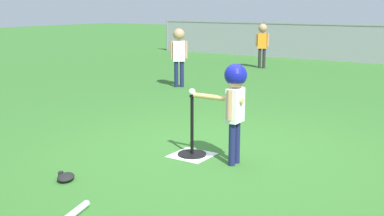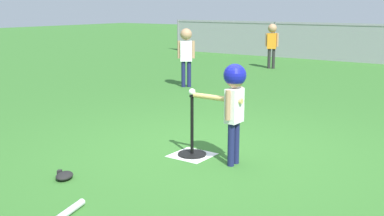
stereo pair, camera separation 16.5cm
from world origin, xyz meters
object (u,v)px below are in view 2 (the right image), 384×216
Objects in this scene: baseball_on_tee at (192,92)px; batter_child at (234,94)px; batting_tee at (192,146)px; glove_near_bats at (64,176)px; fielder_near_left at (272,40)px; fielder_deep_center at (186,50)px; spare_bat_silver at (66,214)px.

baseball_on_tee is 0.53m from batter_child.
batting_tee reaches higher than glove_near_bats.
glove_near_bats is at bearing -76.71° from fielder_near_left.
batting_tee is 7.89m from fielder_near_left.
glove_near_bats is at bearing -66.47° from fielder_deep_center.
fielder_deep_center is at bearing -91.86° from fielder_near_left.
baseball_on_tee is at bearing -70.31° from fielder_near_left.
fielder_near_left reaches higher than spare_bat_silver.
baseball_on_tee reaches higher than glove_near_bats.
spare_bat_silver is at bearing -86.89° from batting_tee.
batter_child is at bearing 50.09° from glove_near_bats.
fielder_near_left reaches higher than batting_tee.
batting_tee is 4.66m from fielder_deep_center.
batter_child is (0.53, -0.00, 0.66)m from batting_tee.
fielder_near_left reaches higher than baseball_on_tee.
batter_child is 0.91× the size of fielder_near_left.
batting_tee is 1.90m from spare_bat_silver.
baseball_on_tee is at bearing 0.00° from batting_tee.
batting_tee is at bearing 93.11° from spare_bat_silver.
fielder_near_left is 1.73× the size of spare_bat_silver.
batting_tee is 2.57× the size of glove_near_bats.
fielder_near_left is (-2.65, 7.40, 0.66)m from batting_tee.
fielder_deep_center is at bearing 126.96° from batting_tee.
batting_tee is at bearing -53.04° from fielder_deep_center.
spare_bat_silver is 2.55× the size of glove_near_bats.
fielder_near_left is 9.73m from spare_bat_silver.
fielder_near_left is at bearing 109.69° from baseball_on_tee.
glove_near_bats is (2.19, -5.02, -0.74)m from fielder_deep_center.
fielder_near_left reaches higher than batter_child.
spare_bat_silver is (0.10, -1.89, -0.70)m from baseball_on_tee.
batting_tee is 0.85m from batter_child.
batter_child is 2.08m from spare_bat_silver.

